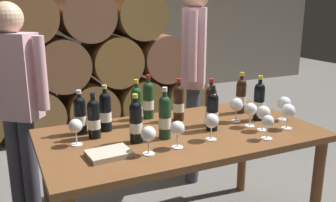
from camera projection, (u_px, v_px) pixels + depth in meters
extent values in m
cube|color=gray|center=(59.00, 11.00, 5.78)|extent=(10.00, 0.24, 2.80)
cylinder|color=olive|center=(35.00, 109.00, 4.41)|extent=(0.60, 0.90, 0.60)
cylinder|color=olive|center=(87.00, 103.00, 4.66)|extent=(0.60, 0.90, 0.60)
cylinder|color=olive|center=(134.00, 98.00, 4.92)|extent=(0.60, 0.90, 0.60)
cylinder|color=olive|center=(176.00, 93.00, 5.18)|extent=(0.60, 0.90, 0.60)
cylinder|color=olive|center=(1.00, 66.00, 4.13)|extent=(0.60, 0.90, 0.60)
cylinder|color=brown|center=(58.00, 62.00, 4.39)|extent=(0.60, 0.90, 0.60)
cylinder|color=olive|center=(110.00, 59.00, 4.65)|extent=(0.60, 0.90, 0.60)
cylinder|color=#905D42|center=(155.00, 56.00, 4.91)|extent=(0.60, 0.90, 0.60)
cylinder|color=#94653B|center=(26.00, 16.00, 4.12)|extent=(0.60, 0.90, 0.60)
cylinder|color=#8A5E44|center=(82.00, 15.00, 4.38)|extent=(0.60, 0.90, 0.60)
cylinder|color=olive|center=(132.00, 14.00, 4.64)|extent=(0.60, 0.90, 0.60)
cube|color=brown|center=(182.00, 135.00, 2.28)|extent=(1.70, 0.90, 0.04)
cylinder|color=brown|center=(316.00, 192.00, 2.35)|extent=(0.07, 0.07, 0.72)
cylinder|color=brown|center=(49.00, 189.00, 2.40)|extent=(0.07, 0.07, 0.72)
cylinder|color=brown|center=(243.00, 150.00, 3.04)|extent=(0.07, 0.07, 0.72)
cylinder|color=#19381E|center=(165.00, 121.00, 2.14)|extent=(0.07, 0.07, 0.22)
sphere|color=#19381E|center=(165.00, 102.00, 2.12)|extent=(0.07, 0.07, 0.07)
cylinder|color=#19381E|center=(165.00, 97.00, 2.11)|extent=(0.03, 0.03, 0.07)
cylinder|color=silver|center=(165.00, 89.00, 2.10)|extent=(0.03, 0.03, 0.02)
cylinder|color=silver|center=(165.00, 122.00, 2.15)|extent=(0.07, 0.07, 0.06)
cylinder|color=black|center=(211.00, 109.00, 2.38)|extent=(0.07, 0.07, 0.22)
sphere|color=black|center=(211.00, 92.00, 2.35)|extent=(0.07, 0.07, 0.07)
cylinder|color=black|center=(211.00, 88.00, 2.34)|extent=(0.03, 0.03, 0.07)
cylinder|color=#B21E23|center=(212.00, 81.00, 2.33)|extent=(0.03, 0.03, 0.02)
cylinder|color=silver|center=(211.00, 111.00, 2.38)|extent=(0.07, 0.07, 0.06)
cylinder|color=black|center=(212.00, 115.00, 2.29)|extent=(0.07, 0.07, 0.20)
sphere|color=black|center=(213.00, 98.00, 2.26)|extent=(0.07, 0.07, 0.07)
cylinder|color=black|center=(213.00, 94.00, 2.25)|extent=(0.03, 0.03, 0.06)
cylinder|color=black|center=(213.00, 87.00, 2.24)|extent=(0.03, 0.03, 0.02)
cylinder|color=silver|center=(212.00, 116.00, 2.29)|extent=(0.07, 0.07, 0.06)
cylinder|color=#19381E|center=(148.00, 103.00, 2.53)|extent=(0.07, 0.07, 0.21)
sphere|color=#19381E|center=(148.00, 87.00, 2.50)|extent=(0.07, 0.07, 0.07)
cylinder|color=#19381E|center=(148.00, 83.00, 2.49)|extent=(0.03, 0.03, 0.07)
cylinder|color=#B21E23|center=(148.00, 77.00, 2.48)|extent=(0.03, 0.03, 0.02)
cylinder|color=silver|center=(148.00, 105.00, 2.53)|extent=(0.07, 0.07, 0.06)
cylinder|color=#19381E|center=(137.00, 109.00, 2.38)|extent=(0.07, 0.07, 0.21)
sphere|color=#19381E|center=(136.00, 93.00, 2.35)|extent=(0.07, 0.07, 0.07)
cylinder|color=#19381E|center=(136.00, 88.00, 2.34)|extent=(0.03, 0.03, 0.07)
cylinder|color=gold|center=(136.00, 81.00, 2.33)|extent=(0.03, 0.03, 0.02)
cylinder|color=silver|center=(137.00, 111.00, 2.38)|extent=(0.07, 0.07, 0.06)
cylinder|color=black|center=(106.00, 115.00, 2.28)|extent=(0.07, 0.07, 0.20)
sphere|color=black|center=(105.00, 98.00, 2.25)|extent=(0.07, 0.07, 0.07)
cylinder|color=black|center=(105.00, 94.00, 2.24)|extent=(0.03, 0.03, 0.06)
cylinder|color=tan|center=(104.00, 87.00, 2.23)|extent=(0.03, 0.03, 0.02)
cylinder|color=silver|center=(106.00, 116.00, 2.28)|extent=(0.07, 0.07, 0.06)
cylinder|color=black|center=(80.00, 119.00, 2.22)|extent=(0.07, 0.07, 0.19)
sphere|color=black|center=(79.00, 102.00, 2.20)|extent=(0.07, 0.07, 0.07)
cylinder|color=black|center=(79.00, 99.00, 2.19)|extent=(0.03, 0.03, 0.06)
cylinder|color=silver|center=(79.00, 92.00, 2.18)|extent=(0.03, 0.03, 0.02)
cylinder|color=silver|center=(80.00, 120.00, 2.23)|extent=(0.07, 0.07, 0.06)
cylinder|color=black|center=(179.00, 106.00, 2.48)|extent=(0.07, 0.07, 0.20)
sphere|color=black|center=(179.00, 90.00, 2.45)|extent=(0.07, 0.07, 0.07)
cylinder|color=black|center=(179.00, 87.00, 2.45)|extent=(0.03, 0.03, 0.06)
cylinder|color=#B21E23|center=(179.00, 80.00, 2.44)|extent=(0.03, 0.03, 0.02)
cylinder|color=silver|center=(179.00, 107.00, 2.48)|extent=(0.07, 0.07, 0.06)
cylinder|color=black|center=(136.00, 126.00, 2.09)|extent=(0.07, 0.07, 0.20)
sphere|color=black|center=(135.00, 108.00, 2.06)|extent=(0.07, 0.07, 0.07)
cylinder|color=black|center=(135.00, 103.00, 2.05)|extent=(0.03, 0.03, 0.06)
cylinder|color=gold|center=(135.00, 96.00, 2.04)|extent=(0.03, 0.03, 0.02)
cylinder|color=silver|center=(136.00, 127.00, 2.09)|extent=(0.07, 0.07, 0.06)
cylinder|color=black|center=(259.00, 105.00, 2.49)|extent=(0.07, 0.07, 0.21)
sphere|color=black|center=(260.00, 88.00, 2.46)|extent=(0.07, 0.07, 0.07)
cylinder|color=black|center=(260.00, 84.00, 2.45)|extent=(0.03, 0.03, 0.07)
cylinder|color=gold|center=(261.00, 77.00, 2.44)|extent=(0.03, 0.03, 0.02)
cylinder|color=silver|center=(259.00, 106.00, 2.49)|extent=(0.07, 0.07, 0.06)
cylinder|color=black|center=(94.00, 122.00, 2.16)|extent=(0.07, 0.07, 0.19)
sphere|color=black|center=(93.00, 106.00, 2.13)|extent=(0.07, 0.07, 0.07)
cylinder|color=black|center=(93.00, 102.00, 2.12)|extent=(0.03, 0.03, 0.06)
cylinder|color=black|center=(93.00, 95.00, 2.11)|extent=(0.03, 0.03, 0.02)
cylinder|color=silver|center=(94.00, 124.00, 2.16)|extent=(0.07, 0.07, 0.06)
cylinder|color=black|center=(241.00, 99.00, 2.65)|extent=(0.07, 0.07, 0.21)
sphere|color=black|center=(242.00, 84.00, 2.62)|extent=(0.07, 0.07, 0.07)
cylinder|color=black|center=(242.00, 80.00, 2.62)|extent=(0.03, 0.03, 0.07)
cylinder|color=gold|center=(242.00, 74.00, 2.60)|extent=(0.03, 0.03, 0.02)
cylinder|color=silver|center=(241.00, 100.00, 2.65)|extent=(0.07, 0.07, 0.06)
cylinder|color=white|center=(211.00, 139.00, 2.15)|extent=(0.06, 0.06, 0.00)
cylinder|color=white|center=(211.00, 133.00, 2.14)|extent=(0.01, 0.01, 0.07)
sphere|color=white|center=(212.00, 121.00, 2.12)|extent=(0.08, 0.08, 0.08)
cylinder|color=white|center=(236.00, 121.00, 2.48)|extent=(0.06, 0.06, 0.00)
cylinder|color=white|center=(236.00, 115.00, 2.47)|extent=(0.01, 0.01, 0.07)
sphere|color=white|center=(237.00, 104.00, 2.45)|extent=(0.09, 0.09, 0.09)
cylinder|color=white|center=(262.00, 130.00, 2.31)|extent=(0.06, 0.06, 0.00)
cylinder|color=white|center=(263.00, 124.00, 2.29)|extent=(0.01, 0.01, 0.07)
sphere|color=white|center=(263.00, 112.00, 2.28)|extent=(0.09, 0.09, 0.09)
cylinder|color=white|center=(149.00, 154.00, 1.94)|extent=(0.06, 0.06, 0.00)
cylinder|color=white|center=(149.00, 147.00, 1.93)|extent=(0.01, 0.01, 0.07)
sphere|color=white|center=(148.00, 134.00, 1.91)|extent=(0.08, 0.08, 0.08)
cylinder|color=white|center=(286.00, 128.00, 2.34)|extent=(0.06, 0.06, 0.00)
cylinder|color=white|center=(287.00, 122.00, 2.33)|extent=(0.01, 0.01, 0.07)
sphere|color=white|center=(288.00, 111.00, 2.31)|extent=(0.09, 0.09, 0.09)
cylinder|color=white|center=(77.00, 144.00, 2.07)|extent=(0.06, 0.06, 0.00)
cylinder|color=white|center=(76.00, 138.00, 2.06)|extent=(0.01, 0.01, 0.07)
sphere|color=white|center=(75.00, 126.00, 2.04)|extent=(0.08, 0.08, 0.08)
cylinder|color=white|center=(283.00, 119.00, 2.51)|extent=(0.06, 0.06, 0.00)
cylinder|color=white|center=(283.00, 114.00, 2.50)|extent=(0.01, 0.01, 0.07)
sphere|color=white|center=(284.00, 103.00, 2.48)|extent=(0.09, 0.09, 0.09)
cylinder|color=white|center=(267.00, 138.00, 2.16)|extent=(0.06, 0.06, 0.00)
cylinder|color=white|center=(267.00, 132.00, 2.15)|extent=(0.01, 0.01, 0.07)
sphere|color=white|center=(268.00, 121.00, 2.13)|extent=(0.07, 0.07, 0.07)
cylinder|color=white|center=(177.00, 147.00, 2.03)|extent=(0.06, 0.06, 0.00)
cylinder|color=white|center=(177.00, 140.00, 2.02)|extent=(0.01, 0.01, 0.07)
sphere|color=white|center=(177.00, 128.00, 2.00)|extent=(0.08, 0.08, 0.08)
cylinder|color=white|center=(250.00, 126.00, 2.38)|extent=(0.06, 0.06, 0.00)
cylinder|color=white|center=(250.00, 120.00, 2.37)|extent=(0.01, 0.01, 0.07)
sphere|color=white|center=(251.00, 109.00, 2.35)|extent=(0.08, 0.08, 0.08)
cube|color=#B2A893|center=(109.00, 154.00, 1.91)|extent=(0.23, 0.18, 0.03)
cylinder|color=#383842|center=(193.00, 131.00, 3.27)|extent=(0.11, 0.11, 0.85)
cylinder|color=#383842|center=(192.00, 135.00, 3.17)|extent=(0.11, 0.11, 0.85)
cube|color=#CC9EA8|center=(194.00, 48.00, 3.03)|extent=(0.33, 0.37, 0.64)
cylinder|color=#CC9EA8|center=(196.00, 41.00, 3.22)|extent=(0.08, 0.08, 0.54)
cylinder|color=#CC9EA8|center=(192.00, 47.00, 2.82)|extent=(0.08, 0.08, 0.54)
cylinder|color=#383842|center=(17.00, 168.00, 2.64)|extent=(0.11, 0.11, 0.77)
cylinder|color=#383842|center=(30.00, 170.00, 2.62)|extent=(0.11, 0.11, 0.77)
cube|color=#CC9EA8|center=(13.00, 76.00, 2.46)|extent=(0.36, 0.34, 0.58)
cylinder|color=#CC9EA8|center=(41.00, 74.00, 2.40)|extent=(0.08, 0.08, 0.49)
sphere|color=tan|center=(7.00, 18.00, 2.36)|extent=(0.21, 0.21, 0.21)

